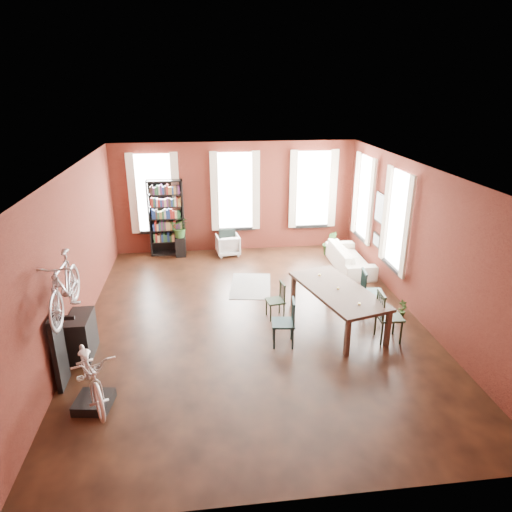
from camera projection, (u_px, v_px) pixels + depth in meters
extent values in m
plane|color=black|center=(253.00, 320.00, 9.72)|extent=(9.00, 9.00, 0.00)
cube|color=white|center=(253.00, 170.00, 8.57)|extent=(7.00, 9.00, 0.04)
cube|color=#491812|center=(235.00, 197.00, 13.32)|extent=(7.00, 0.04, 3.20)
cube|color=#491812|center=(300.00, 391.00, 4.97)|extent=(7.00, 0.04, 3.20)
cube|color=#491812|center=(72.00, 258.00, 8.75)|extent=(0.04, 9.00, 3.20)
cube|color=#491812|center=(419.00, 243.00, 9.54)|extent=(0.04, 9.00, 3.20)
cube|color=white|center=(155.00, 193.00, 12.96)|extent=(1.00, 0.04, 2.20)
cube|color=beige|center=(154.00, 194.00, 12.89)|extent=(1.40, 0.06, 2.30)
cube|color=white|center=(235.00, 191.00, 13.22)|extent=(1.00, 0.04, 2.20)
cube|color=beige|center=(235.00, 191.00, 13.15)|extent=(1.40, 0.06, 2.30)
cube|color=white|center=(313.00, 189.00, 13.48)|extent=(1.00, 0.04, 2.20)
cube|color=beige|center=(313.00, 189.00, 13.41)|extent=(1.40, 0.06, 2.30)
cube|color=white|center=(399.00, 220.00, 10.39)|extent=(0.04, 1.00, 2.20)
cube|color=beige|center=(396.00, 221.00, 10.39)|extent=(0.06, 1.40, 2.30)
cube|color=white|center=(366.00, 198.00, 12.43)|extent=(0.04, 1.00, 2.20)
cube|color=beige|center=(363.00, 198.00, 12.43)|extent=(0.06, 1.40, 2.30)
cube|color=black|center=(380.00, 208.00, 11.41)|extent=(0.04, 0.55, 0.75)
cube|color=black|center=(377.00, 240.00, 11.72)|extent=(0.04, 0.45, 0.35)
cube|color=#47352A|center=(337.00, 307.00, 9.43)|extent=(1.66, 2.56, 0.81)
cube|color=#183536|center=(283.00, 323.00, 8.67)|extent=(0.48, 0.48, 0.94)
cube|color=black|center=(275.00, 301.00, 9.70)|extent=(0.42, 0.42, 0.79)
cube|color=#1F2D1B|center=(389.00, 316.00, 8.83)|extent=(0.49, 0.49, 1.01)
cube|color=#16322E|center=(372.00, 293.00, 9.80)|extent=(0.53, 0.53, 1.02)
cube|color=black|center=(167.00, 218.00, 13.08)|extent=(1.00, 0.32, 2.20)
imported|color=silver|center=(228.00, 244.00, 13.32)|extent=(0.71, 0.67, 0.66)
imported|color=beige|center=(350.00, 254.00, 12.32)|extent=(0.61, 2.08, 0.81)
cube|color=black|center=(251.00, 286.00, 11.35)|extent=(1.19, 1.68, 0.01)
cube|color=black|center=(94.00, 402.00, 7.11)|extent=(0.61, 0.61, 0.16)
cube|color=black|center=(59.00, 351.00, 7.43)|extent=(0.16, 0.60, 1.30)
cube|color=black|center=(81.00, 335.00, 8.37)|extent=(0.40, 0.80, 0.80)
cube|color=black|center=(180.00, 247.00, 13.21)|extent=(0.29, 0.29, 0.58)
imported|color=#274E1F|center=(329.00, 250.00, 13.34)|extent=(0.49, 0.78, 0.33)
imported|color=#2D5321|center=(402.00, 313.00, 9.87)|extent=(0.30, 0.42, 0.14)
imported|color=silver|center=(87.00, 348.00, 6.81)|extent=(0.91, 1.08, 1.75)
imported|color=#A5A8AD|center=(61.00, 266.00, 6.93)|extent=(0.47, 1.00, 1.66)
imported|color=#2B5723|center=(180.00, 229.00, 13.03)|extent=(0.62, 0.67, 0.48)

